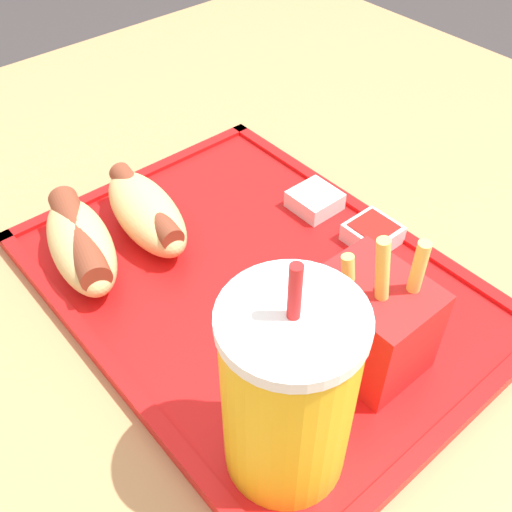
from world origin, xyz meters
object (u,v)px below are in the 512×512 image
(hot_dog_far, at_px, (81,243))
(fries_carton, at_px, (372,321))
(soda_cup, at_px, (288,393))
(sauce_cup_mayo, at_px, (315,200))
(sauce_cup_ketchup, at_px, (373,233))
(hot_dog_near, at_px, (146,211))

(hot_dog_far, bearing_deg, fries_carton, -153.38)
(soda_cup, bearing_deg, fries_carton, -79.21)
(hot_dog_far, relative_size, fries_carton, 1.04)
(hot_dog_far, bearing_deg, sauce_cup_mayo, -109.70)
(soda_cup, bearing_deg, sauce_cup_mayo, -48.88)
(sauce_cup_mayo, height_order, sauce_cup_ketchup, same)
(sauce_cup_mayo, bearing_deg, soda_cup, 131.12)
(hot_dog_near, xyz_separation_m, fries_carton, (-0.22, -0.05, 0.02))
(soda_cup, bearing_deg, hot_dog_far, 2.84)
(hot_dog_far, height_order, fries_carton, fries_carton)
(fries_carton, bearing_deg, sauce_cup_ketchup, -50.45)
(soda_cup, height_order, hot_dog_far, soda_cup)
(hot_dog_far, relative_size, hot_dog_near, 1.02)
(soda_cup, height_order, sauce_cup_mayo, soda_cup)
(fries_carton, distance_m, sauce_cup_ketchup, 0.13)
(sauce_cup_mayo, xyz_separation_m, sauce_cup_ketchup, (-0.07, -0.01, 0.00))
(hot_dog_far, bearing_deg, hot_dog_near, -90.00)
(hot_dog_near, relative_size, sauce_cup_ketchup, 3.10)
(fries_carton, bearing_deg, hot_dog_far, 26.62)
(fries_carton, relative_size, sauce_cup_mayo, 3.05)
(soda_cup, height_order, fries_carton, soda_cup)
(sauce_cup_mayo, bearing_deg, hot_dog_near, 62.31)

